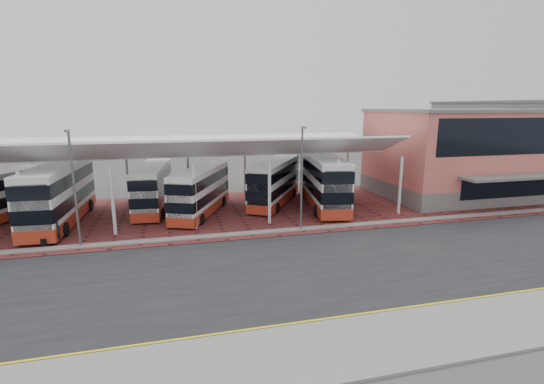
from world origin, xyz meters
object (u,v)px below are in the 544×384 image
at_px(bus_4, 275,183).
at_px(bus_2, 153,188).
at_px(bus_1, 59,195).
at_px(bus_3, 201,192).
at_px(terminal, 464,153).
at_px(pedestrian, 57,232).
at_px(bus_5, 323,181).

bearing_deg(bus_4, bus_2, -151.87).
height_order(bus_1, bus_3, bus_1).
distance_m(bus_1, bus_3, 11.42).
distance_m(terminal, bus_1, 39.73).
distance_m(bus_3, pedestrian, 11.82).
height_order(bus_4, pedestrian, bus_4).
relative_size(bus_1, bus_5, 0.99).
bearing_deg(bus_5, bus_4, 163.95).
xyz_separation_m(bus_2, pedestrian, (-6.20, -8.10, -1.24)).
bearing_deg(pedestrian, bus_5, -53.53).
distance_m(bus_5, pedestrian, 22.73).
bearing_deg(bus_2, pedestrian, -121.05).
relative_size(bus_1, bus_2, 1.15).
xyz_separation_m(bus_1, bus_3, (11.41, 0.13, -0.37)).
bearing_deg(bus_3, bus_5, 23.53).
bearing_deg(bus_1, pedestrian, -75.95).
relative_size(bus_4, bus_5, 0.84).
distance_m(bus_3, bus_5, 11.63).
relative_size(terminal, bus_3, 1.83).
relative_size(bus_5, pedestrian, 7.23).
xyz_separation_m(bus_4, bus_5, (4.27, -2.07, 0.29)).
bearing_deg(bus_1, bus_2, 23.47).
height_order(bus_2, bus_5, bus_5).
distance_m(terminal, pedestrian, 39.36).
xyz_separation_m(bus_1, pedestrian, (1.04, -5.41, -1.58)).
relative_size(terminal, bus_1, 1.55).
height_order(terminal, bus_3, terminal).
bearing_deg(bus_3, bus_4, 39.24).
height_order(bus_2, bus_4, bus_4).
bearing_deg(bus_3, terminal, 25.83).
bearing_deg(terminal, bus_2, 177.44).
height_order(terminal, bus_4, terminal).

